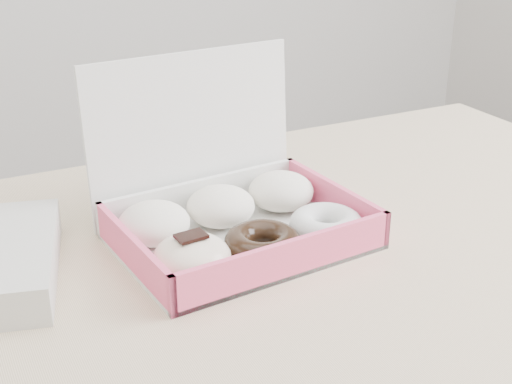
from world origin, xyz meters
name	(u,v)px	position (x,y,z in m)	size (l,w,h in m)	color
table	(286,322)	(0.00, 0.00, 0.67)	(1.20, 0.80, 0.75)	tan
donut_box	(232,214)	(-0.03, 0.08, 0.78)	(0.30, 0.26, 0.21)	white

